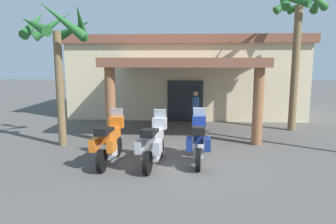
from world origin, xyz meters
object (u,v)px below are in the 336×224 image
at_px(motorcycle_blue, 199,141).
at_px(palm_tree_near_portico, 298,25).
at_px(palm_tree_roadside, 57,38).
at_px(motorcycle_orange, 110,142).
at_px(motorcycle_silver, 154,143).
at_px(pedestrian, 195,107).
at_px(motel_building, 186,75).

xyz_separation_m(motorcycle_blue, palm_tree_near_portico, (4.54, 4.72, 3.94)).
xyz_separation_m(palm_tree_near_portico, palm_tree_roadside, (-9.47, -2.75, -0.72)).
relative_size(motorcycle_orange, palm_tree_near_portico, 0.35).
bearing_deg(motorcycle_silver, pedestrian, -6.28).
distance_m(motorcycle_silver, pedestrian, 5.57).
bearing_deg(pedestrian, palm_tree_near_portico, -168.81).
distance_m(motel_building, motorcycle_blue, 9.51).
distance_m(palm_tree_near_portico, palm_tree_roadside, 9.89).
relative_size(motorcycle_silver, motorcycle_blue, 0.99).
distance_m(motel_building, palm_tree_near_portico, 7.00).
height_order(motorcycle_silver, motorcycle_blue, same).
bearing_deg(palm_tree_near_portico, motorcycle_orange, -146.01).
distance_m(motorcycle_orange, palm_tree_roadside, 4.46).
bearing_deg(motel_building, palm_tree_near_portico, -42.43).
xyz_separation_m(motel_building, palm_tree_roadside, (-4.83, -7.41, 1.68)).
bearing_deg(motorcycle_silver, motel_building, 2.61).
bearing_deg(motorcycle_orange, motorcycle_blue, -80.12).
distance_m(motorcycle_blue, pedestrian, 5.01).
height_order(motel_building, pedestrian, motel_building).
relative_size(motel_building, motorcycle_blue, 5.94).
bearing_deg(palm_tree_near_portico, palm_tree_roadside, -163.81).
relative_size(motorcycle_blue, pedestrian, 1.28).
height_order(motorcycle_silver, palm_tree_near_portico, palm_tree_near_portico).
relative_size(motorcycle_blue, palm_tree_near_portico, 0.35).
xyz_separation_m(motorcycle_silver, motorcycle_blue, (1.36, 0.34, 0.00)).
distance_m(motel_building, motorcycle_silver, 9.93).
bearing_deg(motel_building, motorcycle_silver, -94.67).
bearing_deg(palm_tree_roadside, pedestrian, 30.50).
height_order(palm_tree_near_portico, palm_tree_roadside, palm_tree_near_portico).
bearing_deg(motorcycle_silver, palm_tree_near_portico, -39.37).
bearing_deg(motorcycle_blue, motorcycle_silver, 108.88).
xyz_separation_m(motorcycle_orange, motorcycle_silver, (1.36, -0.17, 0.00)).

